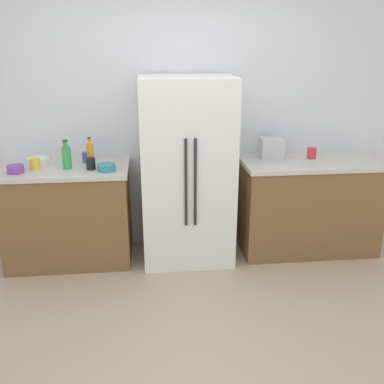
# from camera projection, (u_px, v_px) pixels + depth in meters

# --- Properties ---
(ground_plane) EXTENTS (9.86, 9.86, 0.00)m
(ground_plane) POSITION_uv_depth(u_px,v_px,m) (194.00, 342.00, 2.98)
(ground_plane) COLOR tan
(kitchen_back_panel) EXTENTS (4.93, 0.10, 2.67)m
(kitchen_back_panel) POSITION_uv_depth(u_px,v_px,m) (175.00, 113.00, 4.15)
(kitchen_back_panel) COLOR silver
(kitchen_back_panel) RESTS_ON ground_plane
(counter_left) EXTENTS (1.15, 0.66, 0.92)m
(counter_left) POSITION_uv_depth(u_px,v_px,m) (69.00, 214.00, 3.99)
(counter_left) COLOR brown
(counter_left) RESTS_ON ground_plane
(counter_right) EXTENTS (1.34, 0.66, 0.92)m
(counter_right) POSITION_uv_depth(u_px,v_px,m) (307.00, 205.00, 4.21)
(counter_right) COLOR brown
(counter_right) RESTS_ON ground_plane
(refrigerator) EXTENTS (0.83, 0.71, 1.71)m
(refrigerator) POSITION_uv_depth(u_px,v_px,m) (187.00, 171.00, 3.93)
(refrigerator) COLOR white
(refrigerator) RESTS_ON ground_plane
(toaster) EXTENTS (0.22, 0.18, 0.20)m
(toaster) POSITION_uv_depth(u_px,v_px,m) (271.00, 148.00, 4.10)
(toaster) COLOR silver
(toaster) RESTS_ON counter_right
(bottle_a) EXTENTS (0.08, 0.08, 0.26)m
(bottle_a) POSITION_uv_depth(u_px,v_px,m) (67.00, 157.00, 3.76)
(bottle_a) COLOR green
(bottle_a) RESTS_ON counter_left
(bottle_b) EXTENTS (0.06, 0.06, 0.26)m
(bottle_b) POSITION_uv_depth(u_px,v_px,m) (90.00, 154.00, 3.89)
(bottle_b) COLOR orange
(bottle_b) RESTS_ON counter_left
(cup_a) EXTENTS (0.09, 0.09, 0.09)m
(cup_a) POSITION_uv_depth(u_px,v_px,m) (87.00, 157.00, 3.99)
(cup_a) COLOR blue
(cup_a) RESTS_ON counter_left
(cup_b) EXTENTS (0.09, 0.09, 0.11)m
(cup_b) POSITION_uv_depth(u_px,v_px,m) (312.00, 153.00, 4.11)
(cup_b) COLOR red
(cup_b) RESTS_ON counter_right
(cup_c) EXTENTS (0.09, 0.09, 0.10)m
(cup_c) POSITION_uv_depth(u_px,v_px,m) (35.00, 164.00, 3.76)
(cup_c) COLOR yellow
(cup_c) RESTS_ON counter_left
(cup_d) EXTENTS (0.08, 0.08, 0.11)m
(cup_d) POSITION_uv_depth(u_px,v_px,m) (91.00, 164.00, 3.75)
(cup_d) COLOR black
(cup_d) RESTS_ON counter_left
(bowl_a) EXTENTS (0.16, 0.16, 0.06)m
(bowl_a) POSITION_uv_depth(u_px,v_px,m) (107.00, 167.00, 3.72)
(bowl_a) COLOR teal
(bowl_a) RESTS_ON counter_left
(bowl_b) EXTENTS (0.14, 0.14, 0.07)m
(bowl_b) POSITION_uv_depth(u_px,v_px,m) (16.00, 169.00, 3.66)
(bowl_b) COLOR purple
(bowl_b) RESTS_ON counter_left
(bowl_c) EXTENTS (0.19, 0.19, 0.06)m
(bowl_c) POSITION_uv_depth(u_px,v_px,m) (38.00, 161.00, 3.91)
(bowl_c) COLOR white
(bowl_c) RESTS_ON counter_left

